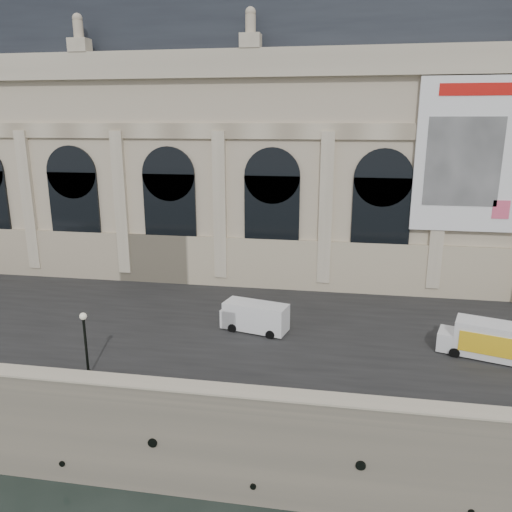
% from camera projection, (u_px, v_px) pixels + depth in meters
% --- Properties ---
extents(ground, '(260.00, 260.00, 0.00)m').
position_uv_depth(ground, '(125.00, 490.00, 30.57)').
color(ground, black).
rests_on(ground, ground).
extents(quay, '(160.00, 70.00, 6.00)m').
position_uv_depth(quay, '(238.00, 275.00, 63.10)').
color(quay, gray).
rests_on(quay, ground).
extents(street, '(160.00, 24.00, 0.06)m').
position_uv_depth(street, '(189.00, 314.00, 42.32)').
color(street, '#2D2D2D').
rests_on(street, quay).
extents(parapet, '(160.00, 1.40, 1.21)m').
position_uv_depth(parapet, '(121.00, 388.00, 29.41)').
color(parapet, gray).
rests_on(parapet, quay).
extents(museum, '(69.00, 18.70, 29.10)m').
position_uv_depth(museum, '(177.00, 141.00, 55.75)').
color(museum, '#BCAE90').
rests_on(museum, quay).
extents(van_c, '(5.43, 3.06, 2.28)m').
position_uv_depth(van_c, '(252.00, 317.00, 38.81)').
color(van_c, white).
rests_on(van_c, quay).
extents(box_truck, '(6.73, 3.85, 2.59)m').
position_uv_depth(box_truck, '(490.00, 341.00, 34.20)').
color(box_truck, white).
rests_on(box_truck, quay).
extents(lamp_right, '(0.45, 0.45, 4.41)m').
position_uv_depth(lamp_right, '(86.00, 346.00, 31.39)').
color(lamp_right, black).
rests_on(lamp_right, quay).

